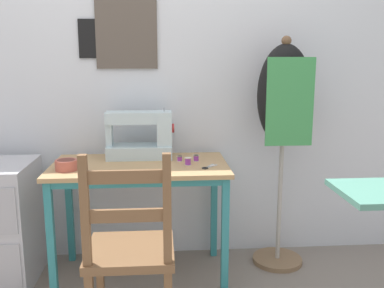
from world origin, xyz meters
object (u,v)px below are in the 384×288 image
at_px(fabric_bowl, 66,165).
at_px(thread_spool_mid_table, 188,161).
at_px(dress_form, 284,106).
at_px(wooden_chair, 130,253).
at_px(scissors, 207,167).
at_px(thread_spool_near_machine, 180,159).
at_px(sewing_machine, 143,136).
at_px(thread_spool_far_edge, 196,158).

relative_size(fabric_bowl, thread_spool_mid_table, 2.73).
bearing_deg(dress_form, fabric_bowl, -170.05).
distance_m(thread_spool_mid_table, wooden_chair, 0.70).
bearing_deg(wooden_chair, scissors, 50.40).
bearing_deg(thread_spool_mid_table, wooden_chair, -118.25).
distance_m(fabric_bowl, thread_spool_near_machine, 0.66).
distance_m(sewing_machine, scissors, 0.48).
relative_size(sewing_machine, thread_spool_mid_table, 9.36).
height_order(scissors, dress_form, dress_form).
distance_m(thread_spool_far_edge, dress_form, 0.63).
distance_m(sewing_machine, wooden_chair, 0.87).
height_order(thread_spool_mid_table, wooden_chair, wooden_chair).
bearing_deg(dress_form, thread_spool_mid_table, -165.11).
relative_size(thread_spool_near_machine, thread_spool_mid_table, 0.80).
relative_size(thread_spool_far_edge, dress_form, 0.03).
bearing_deg(sewing_machine, dress_form, -3.23).
relative_size(fabric_bowl, thread_spool_near_machine, 3.43).
xyz_separation_m(fabric_bowl, thread_spool_far_edge, (0.73, 0.16, -0.01)).
relative_size(sewing_machine, thread_spool_far_edge, 11.10).
bearing_deg(thread_spool_far_edge, wooden_chair, -118.65).
height_order(fabric_bowl, thread_spool_far_edge, fabric_bowl).
distance_m(sewing_machine, fabric_bowl, 0.51).
relative_size(thread_spool_near_machine, wooden_chair, 0.04).
bearing_deg(scissors, thread_spool_far_edge, 107.29).
height_order(scissors, thread_spool_far_edge, thread_spool_far_edge).
bearing_deg(thread_spool_far_edge, thread_spool_mid_table, -121.04).
xyz_separation_m(fabric_bowl, dress_form, (1.28, 0.22, 0.29)).
bearing_deg(scissors, sewing_machine, 143.09).
distance_m(sewing_machine, thread_spool_near_machine, 0.27).
bearing_deg(thread_spool_near_machine, scissors, -48.30).
bearing_deg(wooden_chair, dress_form, 38.70).
xyz_separation_m(sewing_machine, scissors, (0.37, -0.28, -0.13)).
xyz_separation_m(thread_spool_far_edge, wooden_chair, (-0.36, -0.66, -0.29)).
bearing_deg(thread_spool_mid_table, thread_spool_near_machine, 113.90).
xyz_separation_m(scissors, thread_spool_mid_table, (-0.11, 0.07, 0.02)).
distance_m(thread_spool_far_edge, wooden_chair, 0.80).
height_order(sewing_machine, thread_spool_far_edge, sewing_machine).
bearing_deg(sewing_machine, wooden_chair, -92.89).
height_order(scissors, thread_spool_near_machine, thread_spool_near_machine).
xyz_separation_m(sewing_machine, fabric_bowl, (-0.41, -0.27, -0.10)).
relative_size(sewing_machine, wooden_chair, 0.44).
xyz_separation_m(scissors, wooden_chair, (-0.41, -0.49, -0.27)).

